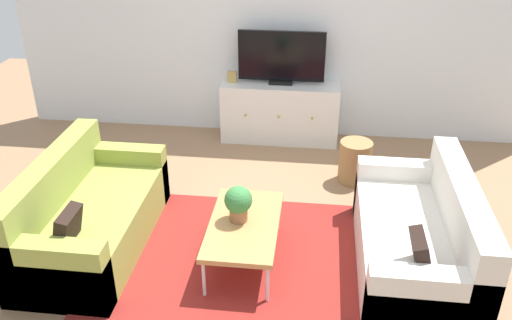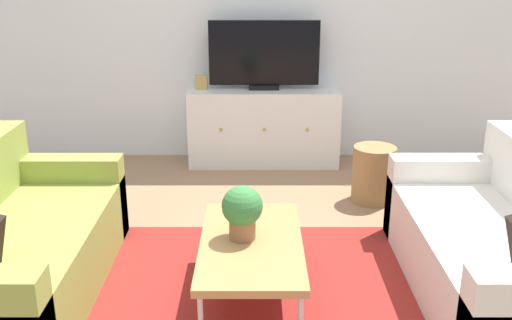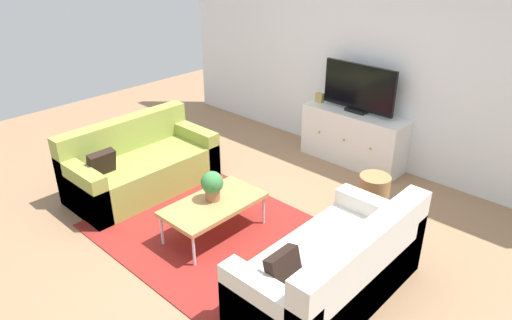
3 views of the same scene
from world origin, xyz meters
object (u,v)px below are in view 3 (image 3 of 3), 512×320
Objects in this scene: couch_right_side at (336,273)px; potted_plant at (212,185)px; mantel_clock at (320,98)px; coffee_table at (214,205)px; couch_left_side at (139,166)px; wicker_basket at (373,195)px; tv_console at (353,137)px; flat_screen_tv at (359,89)px.

couch_right_side is 5.57× the size of potted_plant.
mantel_clock reaches higher than potted_plant.
potted_plant is 2.39× the size of mantel_clock.
coffee_table is at bearing -178.12° from couch_right_side.
couch_left_side is 2.78m from wicker_basket.
mantel_clock is (0.92, 2.37, 0.50)m from couch_left_side.
tv_console reaches higher than wicker_basket.
flat_screen_tv reaches higher than couch_right_side.
tv_console is at bearing 119.80° from couch_right_side.
couch_left_side is 13.34× the size of mantel_clock.
mantel_clock is 0.28× the size of wicker_basket.
wicker_basket is at bearing 31.05° from couch_left_side.
mantel_clock is at bearing 68.72° from couch_left_side.
couch_right_side is at bearing -71.26° from wicker_basket.
couch_right_side is 1.71× the size of flat_screen_tv.
flat_screen_tv is 2.21× the size of wicker_basket.
flat_screen_tv is 7.78× the size of mantel_clock.
flat_screen_tv reaches higher than tv_console.
wicker_basket is (0.87, -0.94, -0.13)m from tv_console.
potted_plant is at bearing 144.98° from coffee_table.
mantel_clock is at bearing 100.25° from potted_plant.
flat_screen_tv is at bearing 119.59° from couch_right_side.
mantel_clock reaches higher than coffee_table.
coffee_table is at bearing -78.76° from mantel_clock.
couch_right_side is 3.11m from mantel_clock.
coffee_table is (1.41, -0.05, 0.07)m from couch_left_side.
coffee_table is 1.78m from wicker_basket.
couch_right_side is 1.66× the size of coffee_table.
tv_console is (1.51, 2.37, 0.08)m from couch_left_side.
couch_right_side is at bearing -60.41° from flat_screen_tv.
couch_left_side is at bearing -111.28° from mantel_clock.
wicker_basket is at bearing -47.14° from tv_console.
mantel_clock is (-0.58, -0.02, -0.25)m from flat_screen_tv.
potted_plant is at bearing -93.57° from flat_screen_tv.
coffee_table is 0.21m from potted_plant.
flat_screen_tv reaches higher than wicker_basket.
couch_right_side reaches higher than wicker_basket.
potted_plant is at bearing -93.60° from tv_console.
coffee_table is 2.42m from tv_console.
tv_console is 0.72m from mantel_clock.
couch_left_side is 2.81m from tv_console.
flat_screen_tv is at bearing 90.00° from tv_console.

